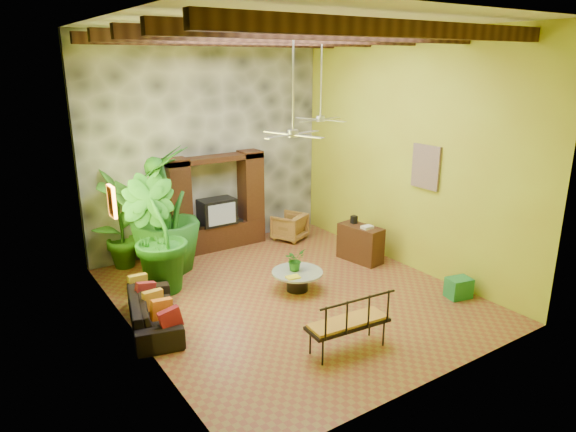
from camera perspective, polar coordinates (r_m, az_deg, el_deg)
ground at (r=10.18m, az=0.17°, el=-8.63°), size 7.00×7.00×0.00m
ceiling at (r=9.21m, az=0.20°, el=20.71°), size 6.00×7.00×0.02m
back_wall at (r=12.40m, az=-8.96°, el=7.93°), size 6.00×0.02×5.00m
left_wall at (r=8.14m, az=-17.65°, el=2.68°), size 0.02×7.00×5.00m
right_wall at (r=11.30m, az=13.01°, el=6.85°), size 0.02×7.00×5.00m
stone_accent_wall at (r=12.34m, az=-8.84°, el=7.90°), size 5.98×0.10×4.98m
ceiling_beams at (r=9.20m, az=0.20°, el=19.34°), size 5.95×5.36×0.22m
entertainment_center at (r=12.40m, az=-7.93°, el=0.71°), size 2.40×0.55×2.30m
ceiling_fan_front at (r=8.80m, az=0.57°, el=10.46°), size 1.28×1.28×1.86m
ceiling_fan_back at (r=11.14m, az=3.65°, el=11.78°), size 1.28×1.28×1.86m
wall_art_mask at (r=9.18m, az=-18.99°, el=1.53°), size 0.06×0.32×0.55m
wall_art_painting at (r=10.91m, az=15.07°, el=5.29°), size 0.06×0.70×0.90m
sofa at (r=9.19m, az=-14.69°, el=-10.23°), size 1.19×2.06×0.57m
wicker_armchair at (r=13.04m, az=0.18°, el=-1.19°), size 0.98×0.99×0.68m
tall_plant_a at (r=11.61m, az=-18.16°, el=-0.33°), size 1.39×1.40×2.23m
tall_plant_b at (r=10.26m, az=-14.56°, el=-2.05°), size 1.59×1.63×2.30m
tall_plant_c at (r=11.17m, az=-13.66°, el=0.66°), size 2.07×2.07×2.71m
coffee_table at (r=10.24m, az=1.04°, el=-6.91°), size 1.01×1.01×0.40m
centerpiece_plant at (r=10.17m, az=0.76°, el=-4.87°), size 0.47×0.43×0.44m
yellow_tray at (r=9.88m, az=0.57°, el=-6.81°), size 0.28×0.22×0.03m
iron_bench at (r=8.13m, az=7.05°, el=-11.44°), size 1.39×0.61×0.57m
side_console at (r=11.77m, az=8.04°, el=-3.03°), size 0.62×1.09×0.82m
green_bin at (r=10.49m, az=18.43°, el=-7.57°), size 0.51×0.43×0.39m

